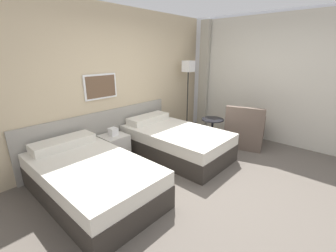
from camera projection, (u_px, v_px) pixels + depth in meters
ground_plane at (210, 182)px, 3.44m from camera, size 16.00×16.00×0.00m
wall_headboard at (120, 85)px, 4.34m from camera, size 10.00×0.10×2.70m
wall_window at (281, 80)px, 4.66m from camera, size 0.21×4.56×2.70m
bed_near_door at (91, 178)px, 3.05m from camera, size 1.14×1.99×0.65m
bed_near_window at (175, 141)px, 4.30m from camera, size 1.14×1.99×0.65m
nightstand at (114, 147)px, 4.14m from camera, size 0.44×0.44×0.60m
floor_lamp at (188, 73)px, 5.32m from camera, size 0.24×0.24×1.71m
side_table at (212, 127)px, 4.76m from camera, size 0.46×0.46×0.57m
armchair at (245, 132)px, 4.78m from camera, size 0.97×0.93×0.88m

